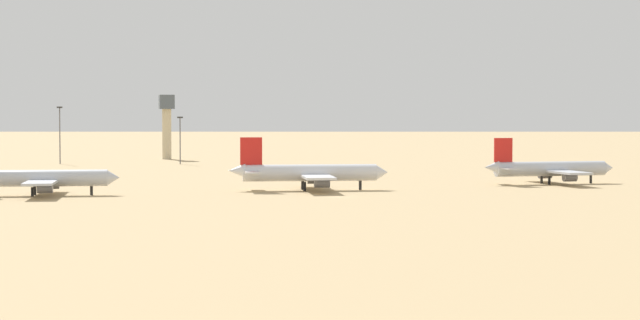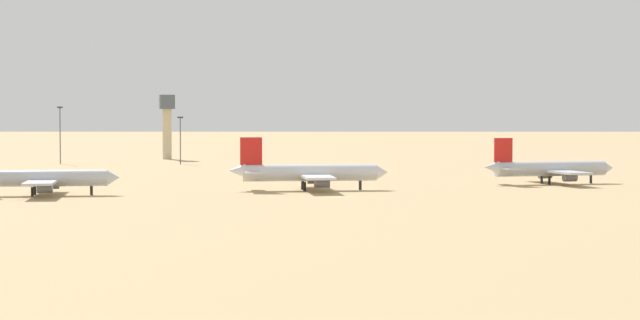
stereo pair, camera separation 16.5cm
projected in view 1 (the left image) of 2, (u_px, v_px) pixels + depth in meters
The scene contains 9 objects.
ground at pixel (336, 197), 222.91m from camera, with size 4000.00×4000.00×0.00m, color tan.
ridge_west at pixel (148, 92), 1258.35m from camera, with size 278.09×276.20×79.96m, color gray.
ridge_center at pixel (547, 91), 1367.39m from camera, with size 346.42×262.81×84.90m, color gray.
parked_jet_navy_3 at pixel (38, 178), 225.04m from camera, with size 31.55×26.69×10.42m.
parked_jet_red_4 at pixel (308, 173), 240.54m from camera, with size 33.92×28.73×11.20m.
parked_jet_red_5 at pixel (549, 169), 261.82m from camera, with size 32.14×26.93×10.64m.
control_tower at pixel (167, 120), 403.55m from camera, with size 5.20×5.20×22.71m.
light_pole_west at pixel (180, 137), 362.89m from camera, with size 1.80×0.50×15.15m.
light_pole_east at pixel (60, 131), 365.30m from camera, with size 1.80×0.50×18.36m.
Camera 1 is at (-54.44, -215.69, 16.26)m, focal length 64.28 mm.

